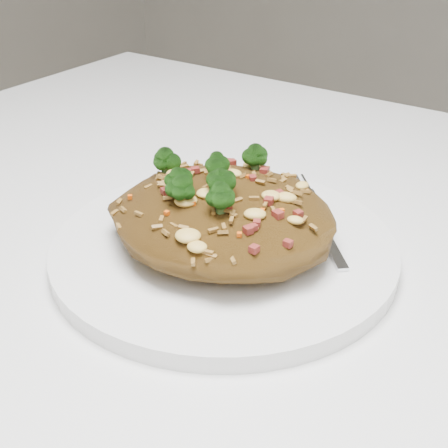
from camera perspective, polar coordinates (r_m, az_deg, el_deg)
The scene contains 4 objects.
dining_table at distance 0.54m, azimuth 11.51°, elevation -12.53°, with size 1.20×0.80×0.75m.
plate at distance 0.49m, azimuth 0.00°, elevation -2.22°, with size 0.27×0.27×0.01m, color white.
fried_rice at distance 0.48m, azimuth -0.07°, elevation 1.60°, with size 0.18×0.16×0.07m.
fork at distance 0.52m, azimuth 8.53°, elevation 0.28°, with size 0.12×0.13×0.00m.
Camera 1 is at (0.13, -0.38, 1.02)m, focal length 50.00 mm.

